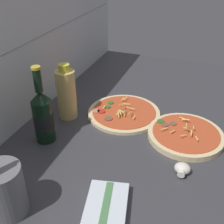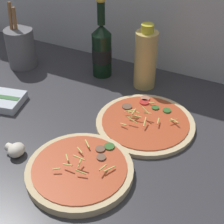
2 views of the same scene
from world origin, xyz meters
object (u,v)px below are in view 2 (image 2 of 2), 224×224
Objects in this scene: oil_bottle at (146,59)px; utensil_crock at (21,47)px; pizza_near at (80,170)px; pizza_far at (145,123)px; beer_bottle at (102,49)px; mushroom_left at (16,150)px.

oil_bottle is 44.56cm from utensil_crock.
pizza_near is 25.02cm from pizza_far.
pizza_near is 0.97× the size of beer_bottle.
pizza_near is at bearing -87.79° from oil_bottle.
pizza_near is 5.18× the size of mushroom_left.
utensil_crock reaches higher than pizza_far.
beer_bottle is at bearing 179.68° from oil_bottle.
mushroom_left is (-24.24, -25.64, 0.87)cm from pizza_far.
oil_bottle is 0.93× the size of utensil_crock.
oil_bottle is (-8.32, 19.29, 8.85)cm from pizza_far.
pizza_near is at bearing -105.41° from pizza_far.
oil_bottle reaches higher than mushroom_left.
pizza_near is 1.21× the size of oil_bottle.
oil_bottle is 4.28× the size of mushroom_left.
pizza_far is 5.62× the size of mushroom_left.
oil_bottle is 48.33cm from mushroom_left.
oil_bottle is at bearing -0.32° from beer_bottle.
oil_bottle is at bearing 70.49° from mushroom_left.
beer_bottle reaches higher than oil_bottle.
mushroom_left is at bearing -90.46° from beer_bottle.
utensil_crock reaches higher than mushroom_left.
beer_bottle is at bearing 140.94° from pizza_far.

